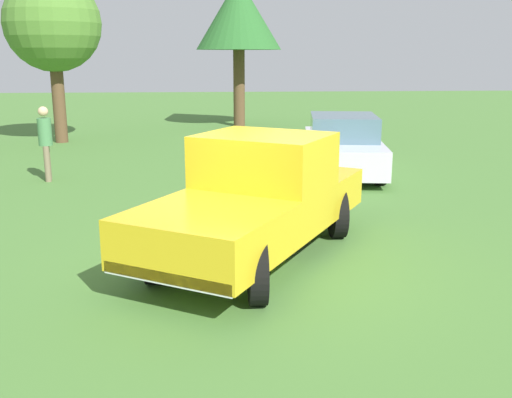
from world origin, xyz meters
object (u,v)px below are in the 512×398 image
Objects in this scene: sedan_near at (342,145)px; tree_back_right at (239,15)px; pickup_truck at (260,194)px; tree_back_left at (53,25)px; person_bystander at (45,139)px.

tree_back_right is at bearing 20.14° from sedan_near.
tree_back_right is at bearing -151.01° from pickup_truck.
tree_back_left is at bearing 123.61° from tree_back_right.
tree_back_left is at bearing 63.26° from sedan_near.
pickup_truck is 16.88m from tree_back_right.
tree_back_left is (6.51, 1.25, 2.91)m from person_bystander.
pickup_truck is 6.83m from sedan_near.
sedan_near is at bearing -172.16° from pickup_truck.
person_bystander is at bearing -110.35° from pickup_truck.
tree_back_left is 0.93× the size of tree_back_right.
tree_back_right is (16.49, -0.49, 3.56)m from pickup_truck.
sedan_near is 11.11m from tree_back_right.
tree_back_right reaches higher than sedan_near.
tree_back_left reaches higher than person_bystander.
tree_back_left reaches higher than pickup_truck.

